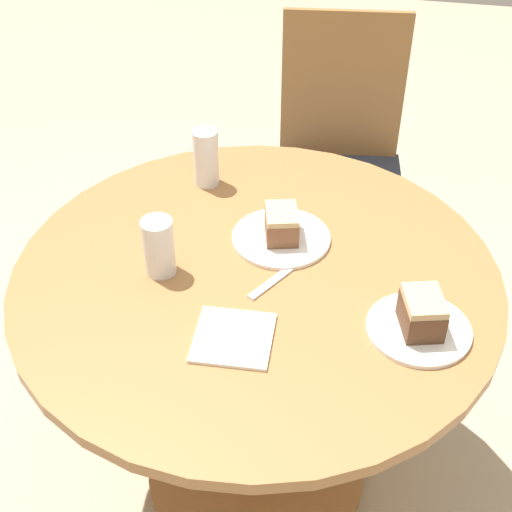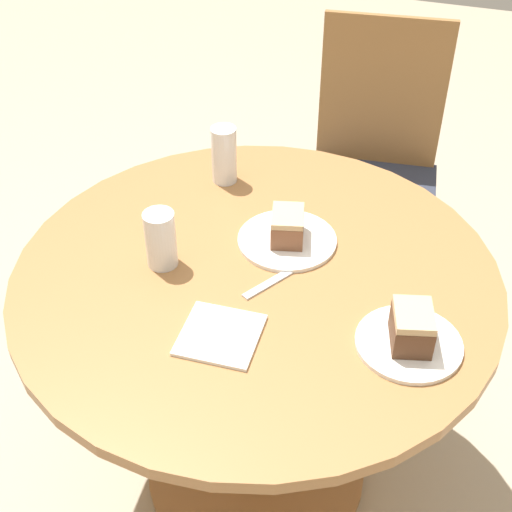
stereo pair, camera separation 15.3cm
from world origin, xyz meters
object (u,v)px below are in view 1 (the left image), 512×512
Objects in this scene: glass_water at (159,249)px; chair at (339,159)px; cake_slice_near at (282,224)px; plate_near at (281,238)px; cake_slice_far at (422,313)px; glass_lemonade at (206,160)px; plate_far at (419,329)px.

chair is at bearing 73.20° from glass_water.
plate_near is at bearing 180.00° from cake_slice_near.
cake_slice_far is at bearing -7.25° from glass_water.
glass_lemonade is (-0.23, 0.20, 0.02)m from cake_slice_near.
chair reaches higher than plate_far.
cake_slice_near is at bearing 34.73° from glass_water.
cake_slice_far is at bearing -36.24° from plate_near.
plate_far is at bearing -82.88° from chair.
glass_lemonade is 1.12× the size of glass_water.
cake_slice_near is (-0.32, 0.24, 0.04)m from plate_far.
cake_slice_far reaches higher than plate_far.
cake_slice_far is (0.32, -0.24, 0.04)m from plate_near.
plate_near is (-0.06, -0.81, 0.27)m from chair.
glass_water is (-0.56, 0.07, 0.06)m from plate_far.
cake_slice_far is at bearing -14.04° from plate_far.
plate_near is 0.31m from glass_lemonade.
plate_near is 0.30m from glass_water.
plate_near is at bearing 143.76° from cake_slice_far.
plate_near is 2.01× the size of cake_slice_far.
plate_far is 1.56× the size of glass_water.
plate_far is 0.04m from cake_slice_far.
cake_slice_far is 0.70m from glass_lemonade.
chair is 4.58× the size of plate_far.
glass_lemonade is (-0.23, 0.20, 0.06)m from plate_near.
cake_slice_far is at bearing -36.24° from cake_slice_near.
plate_far is (0.32, -0.24, 0.00)m from plate_near.
plate_near is 0.04m from cake_slice_near.
glass_lemonade is 0.36m from glass_water.
cake_slice_far reaches higher than plate_near.
chair is 0.86m from plate_near.
chair is 8.60× the size of cake_slice_near.
glass_lemonade reaches higher than plate_near.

